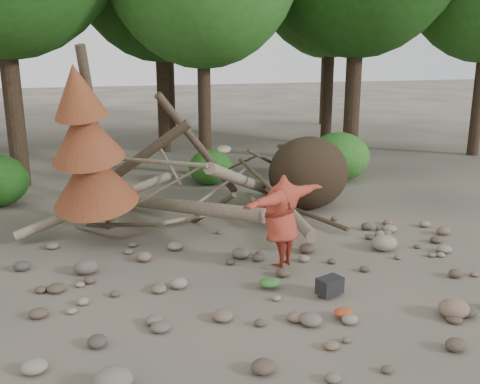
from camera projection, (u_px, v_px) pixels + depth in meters
name	position (u px, v px, depth m)	size (l,w,h in m)	color
ground	(279.00, 283.00, 9.93)	(120.00, 120.00, 0.00)	#514C44
deadfall_pile	(289.00, 176.00, 14.19)	(8.55, 5.24, 3.30)	#332619
dead_conifer	(88.00, 150.00, 11.55)	(2.06, 2.16, 4.35)	#4C3F30
bush_mid	(210.00, 167.00, 17.19)	(1.40, 1.40, 1.12)	#296A1E
bush_right	(339.00, 157.00, 17.67)	(2.00, 2.00, 1.60)	#347D27
frisbee_thrower	(282.00, 221.00, 10.33)	(2.40, 1.58, 2.42)	#9E3423
backpack	(330.00, 289.00, 9.36)	(0.43, 0.29, 0.29)	black
cloth_green	(270.00, 285.00, 9.67)	(0.40, 0.33, 0.15)	#346729
cloth_orange	(343.00, 315.00, 8.61)	(0.33, 0.27, 0.12)	#A93B1D
boulder_front_left	(113.00, 380.00, 6.74)	(0.51, 0.46, 0.31)	slate
boulder_front_right	(454.00, 308.00, 8.63)	(0.51, 0.46, 0.30)	#856653
boulder_mid_right	(384.00, 243.00, 11.53)	(0.56, 0.51, 0.34)	gray
boulder_mid_left	(86.00, 267.00, 10.32)	(0.46, 0.42, 0.28)	#5F5650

